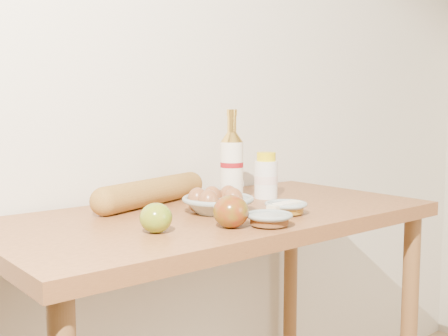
{
  "coord_description": "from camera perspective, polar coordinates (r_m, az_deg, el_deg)",
  "views": [
    {
      "loc": [
        -0.93,
        0.01,
        1.19
      ],
      "look_at": [
        0.0,
        1.15,
        1.02
      ],
      "focal_mm": 45.0,
      "sensor_mm": 36.0,
      "label": 1
    }
  ],
  "objects": [
    {
      "name": "apple_yellowgreen",
      "position": [
        1.27,
        -6.93,
        -5.05
      ],
      "size": [
        0.08,
        0.08,
        0.07
      ],
      "rotation": [
        0.0,
        0.0,
        -0.12
      ],
      "color": "olive",
      "rests_on": "table"
    },
    {
      "name": "butter_stick",
      "position": [
        1.47,
        6.14,
        -4.16
      ],
      "size": [
        0.12,
        0.05,
        0.03
      ],
      "rotation": [
        0.0,
        0.0,
        0.16
      ],
      "color": "#F9EDC1",
      "rests_on": "table"
    },
    {
      "name": "sugar_bowl",
      "position": [
        1.33,
        4.62,
        -5.21
      ],
      "size": [
        0.12,
        0.12,
        0.03
      ],
      "rotation": [
        0.0,
        0.0,
        0.12
      ],
      "color": "gray",
      "rests_on": "table"
    },
    {
      "name": "table",
      "position": [
        1.55,
        -0.71,
        -8.91
      ],
      "size": [
        1.2,
        0.6,
        0.9
      ],
      "color": "#9A5E31",
      "rests_on": "ground"
    },
    {
      "name": "cream_bottle",
      "position": [
        1.73,
        4.29,
        -0.91
      ],
      "size": [
        0.08,
        0.08,
        0.14
      ],
      "rotation": [
        0.0,
        0.0,
        -0.07
      ],
      "color": "white",
      "rests_on": "table"
    },
    {
      "name": "baguette",
      "position": [
        1.62,
        -7.36,
        -2.42
      ],
      "size": [
        0.46,
        0.22,
        0.08
      ],
      "rotation": [
        0.0,
        0.0,
        0.33
      ],
      "color": "#A77933",
      "rests_on": "table"
    },
    {
      "name": "bourbon_bottle",
      "position": [
        1.63,
        0.8,
        0.27
      ],
      "size": [
        0.07,
        0.07,
        0.27
      ],
      "rotation": [
        0.0,
        0.0,
        -0.11
      ],
      "color": "#F3E7CE",
      "rests_on": "table"
    },
    {
      "name": "egg_bowl",
      "position": [
        1.49,
        -0.68,
        -3.51
      ],
      "size": [
        0.23,
        0.23,
        0.07
      ],
      "rotation": [
        0.0,
        0.0,
        -0.21
      ],
      "color": "gray",
      "rests_on": "table"
    },
    {
      "name": "syrup_bowl",
      "position": [
        1.48,
        6.31,
        -4.04
      ],
      "size": [
        0.14,
        0.14,
        0.03
      ],
      "rotation": [
        0.0,
        0.0,
        0.3
      ],
      "color": "#919E9A",
      "rests_on": "table"
    },
    {
      "name": "back_wall",
      "position": [
        1.76,
        -7.54,
        10.1
      ],
      "size": [
        3.5,
        0.02,
        2.6
      ],
      "primitive_type": "cube",
      "color": "beige",
      "rests_on": "ground"
    },
    {
      "name": "apple_redgreen_front",
      "position": [
        1.31,
        0.71,
        -4.43
      ],
      "size": [
        0.1,
        0.1,
        0.08
      ],
      "rotation": [
        0.0,
        0.0,
        -0.16
      ],
      "color": "maroon",
      "rests_on": "table"
    }
  ]
}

